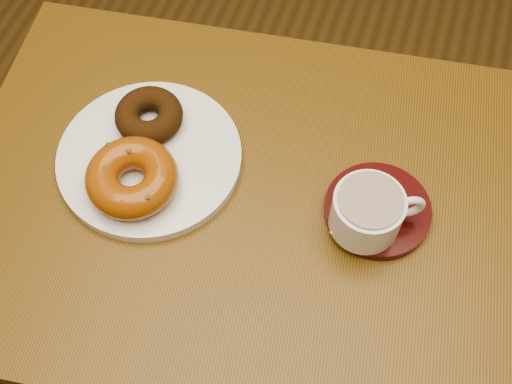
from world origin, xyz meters
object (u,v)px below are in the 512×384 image
(saucer, at_px, (377,210))
(coffee_cup, at_px, (368,212))
(cafe_table, at_px, (243,234))
(donut_plate, at_px, (150,157))

(saucer, relative_size, coffee_cup, 1.22)
(cafe_table, bearing_deg, coffee_cup, -6.06)
(saucer, height_order, coffee_cup, coffee_cup)
(donut_plate, xyz_separation_m, coffee_cup, (0.30, -0.01, 0.04))
(donut_plate, distance_m, coffee_cup, 0.30)
(saucer, bearing_deg, donut_plate, -177.30)
(donut_plate, distance_m, saucer, 0.31)
(cafe_table, distance_m, donut_plate, 0.18)
(cafe_table, bearing_deg, saucer, 2.79)
(saucer, distance_m, coffee_cup, 0.05)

